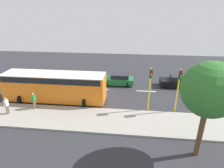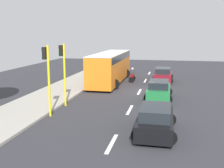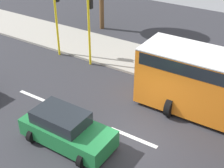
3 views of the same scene
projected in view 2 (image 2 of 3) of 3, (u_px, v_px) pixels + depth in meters
The scene contains 16 objects.
ground_plane at pixel (139, 92), 24.67m from camera, with size 40.00×60.00×0.10m, color #2D2D33.
sidewalk at pixel (66, 88), 26.07m from camera, with size 4.00×60.00×0.15m, color #9E998E.
lane_stripe_far_north at pixel (149, 73), 36.20m from camera, with size 0.20×2.40×0.01m, color white.
lane_stripe_north at pixel (145, 81), 30.43m from camera, with size 0.20×2.40×0.01m, color white.
lane_stripe_mid at pixel (139, 92), 24.66m from camera, with size 0.20×2.40×0.01m, color white.
lane_stripe_south at pixel (130, 110), 18.89m from camera, with size 0.20×2.40×0.01m, color white.
lane_stripe_far_south at pixel (112, 144), 13.12m from camera, with size 0.20×2.40×0.01m, color white.
car_black at pixel (155, 120), 14.39m from camera, with size 2.23×4.32×1.52m.
car_maroon at pixel (163, 75), 29.91m from camera, with size 2.24×4.29×1.52m.
car_green at pixel (159, 90), 21.93m from camera, with size 2.18×4.15×1.52m.
city_bus at pixel (111, 65), 29.07m from camera, with size 3.20×11.00×3.16m.
motorcycle at pixel (132, 76), 29.77m from camera, with size 0.60×1.30×1.53m.
pedestrian_near_signal at pixel (94, 70), 30.97m from camera, with size 0.40×0.24×1.69m.
pedestrian_by_tree at pixel (89, 68), 33.22m from camera, with size 0.40×0.24×1.69m.
traffic_light_corner at pixel (47, 71), 16.95m from camera, with size 0.49×0.24×4.50m.
traffic_light_midblock at pixel (63, 66), 19.47m from camera, with size 0.49×0.24×4.50m.
Camera 2 is at (-2.57, 24.10, 5.22)m, focal length 43.91 mm.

